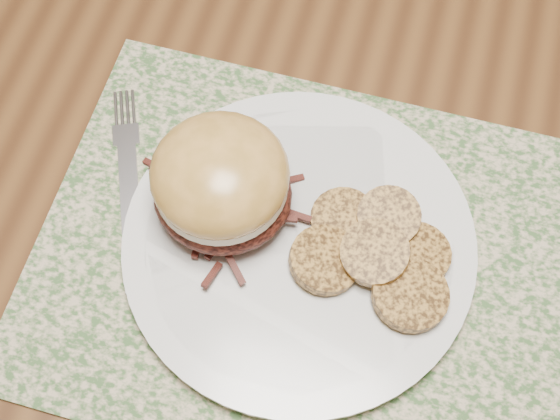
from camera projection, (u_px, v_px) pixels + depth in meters
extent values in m
plane|color=brown|center=(481.00, 328.00, 1.37)|extent=(3.50, 3.50, 0.00)
cube|color=#3C5F31|center=(322.00, 265.00, 0.61)|extent=(0.45, 0.33, 0.00)
cylinder|color=silver|center=(299.00, 244.00, 0.61)|extent=(0.26, 0.26, 0.02)
ellipsoid|color=black|center=(223.00, 193.00, 0.60)|extent=(0.11, 0.10, 0.04)
cylinder|color=beige|center=(221.00, 181.00, 0.58)|extent=(0.10, 0.10, 0.01)
ellipsoid|color=#BD883E|center=(220.00, 174.00, 0.57)|extent=(0.11, 0.11, 0.06)
cylinder|color=#AB7832|center=(343.00, 219.00, 0.61)|extent=(0.05, 0.05, 0.01)
cylinder|color=#AB7832|center=(389.00, 217.00, 0.60)|extent=(0.07, 0.07, 0.02)
cylinder|color=#AB7832|center=(416.00, 254.00, 0.59)|extent=(0.07, 0.07, 0.02)
cylinder|color=#AB7832|center=(325.00, 260.00, 0.59)|extent=(0.07, 0.07, 0.02)
cylinder|color=#AB7832|center=(375.00, 253.00, 0.58)|extent=(0.06, 0.06, 0.02)
cylinder|color=#AB7832|center=(410.00, 294.00, 0.58)|extent=(0.08, 0.08, 0.02)
cube|color=silver|center=(131.00, 216.00, 0.63)|extent=(0.07, 0.13, 0.00)
cube|color=silver|center=(126.00, 135.00, 0.66)|extent=(0.03, 0.03, 0.00)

